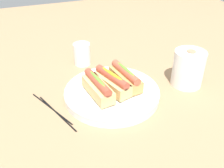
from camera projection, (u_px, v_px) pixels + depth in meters
The scene contains 9 objects.
ground_plane at pixel (109, 92), 0.90m from camera, with size 2.40×2.40×0.00m, color #9E7A56.
serving_bowl at pixel (112, 93), 0.87m from camera, with size 0.32×0.32×0.03m.
hotdog_front at pixel (98, 87), 0.82m from camera, with size 0.16×0.07×0.06m.
hotdog_back at pixel (112, 82), 0.84m from camera, with size 0.16×0.09×0.06m.
hotdog_side at pixel (125, 77), 0.87m from camera, with size 0.15×0.07×0.06m.
water_glass at pixel (82, 55), 1.05m from camera, with size 0.07×0.07×0.09m.
paper_towel_roll at pixel (188, 68), 0.91m from camera, with size 0.11×0.11×0.13m.
chopstick_near at pixel (57, 113), 0.80m from camera, with size 0.01×0.01×0.22m, color black.
chopstick_far at pixel (51, 108), 0.82m from camera, with size 0.01×0.01×0.22m, color black.
Camera 1 is at (0.69, -0.26, 0.51)m, focal length 41.01 mm.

